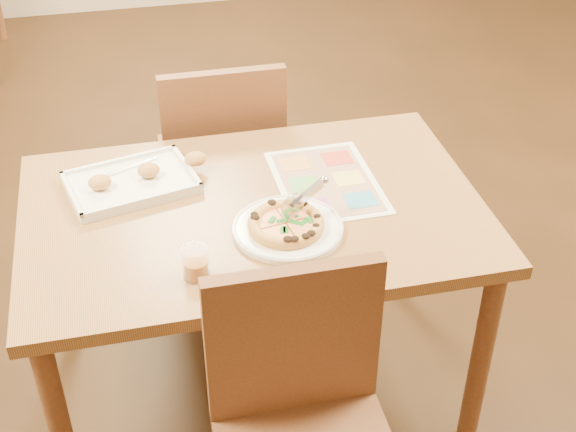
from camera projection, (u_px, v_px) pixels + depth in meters
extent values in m
plane|color=black|center=(258.00, 382.00, 2.69)|extent=(7.00, 7.00, 0.00)
cube|color=olive|center=(253.00, 212.00, 2.28)|extent=(1.30, 0.85, 0.04)
cylinder|color=brown|center=(61.00, 432.00, 2.10)|extent=(0.06, 0.06, 0.68)
cylinder|color=brown|center=(62.00, 261.00, 2.67)|extent=(0.06, 0.06, 0.68)
cylinder|color=brown|center=(481.00, 359.00, 2.31)|extent=(0.06, 0.06, 0.68)
cylinder|color=brown|center=(397.00, 215.00, 2.89)|extent=(0.06, 0.06, 0.68)
cube|color=brown|center=(293.00, 343.00, 1.89)|extent=(0.42, 0.04, 0.45)
cube|color=brown|center=(220.00, 161.00, 2.98)|extent=(0.42, 0.42, 0.04)
cube|color=brown|center=(225.00, 133.00, 2.70)|extent=(0.42, 0.04, 0.45)
cylinder|color=white|center=(288.00, 229.00, 2.17)|extent=(0.34, 0.34, 0.02)
cylinder|color=gold|center=(286.00, 226.00, 2.16)|extent=(0.20, 0.20, 0.01)
cylinder|color=#FACF87|center=(286.00, 224.00, 2.15)|extent=(0.17, 0.17, 0.01)
torus|color=gold|center=(286.00, 224.00, 2.15)|extent=(0.21, 0.21, 0.03)
cylinder|color=silver|center=(293.00, 206.00, 2.15)|extent=(0.07, 0.03, 0.08)
cube|color=silver|center=(309.00, 193.00, 2.16)|extent=(0.11, 0.06, 0.06)
cube|color=white|center=(131.00, 184.00, 2.34)|extent=(0.41, 0.32, 0.02)
cube|color=silver|center=(131.00, 180.00, 2.34)|extent=(0.17, 0.09, 0.00)
ellipsoid|color=#BF7844|center=(100.00, 182.00, 2.29)|extent=(0.07, 0.05, 0.04)
ellipsoid|color=#BF7844|center=(149.00, 170.00, 2.35)|extent=(0.07, 0.05, 0.04)
ellipsoid|color=#BF7844|center=(195.00, 159.00, 2.40)|extent=(0.07, 0.05, 0.04)
cylinder|color=#8B440A|center=(196.00, 269.00, 2.01)|extent=(0.06, 0.06, 0.05)
cylinder|color=white|center=(196.00, 263.00, 1.99)|extent=(0.07, 0.07, 0.09)
cube|color=white|center=(326.00, 182.00, 2.37)|extent=(0.30, 0.41, 0.00)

